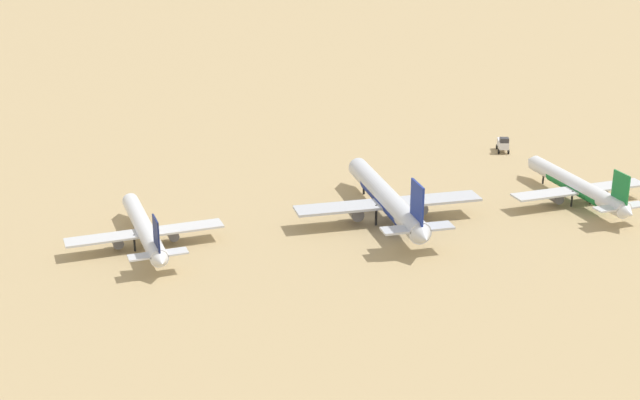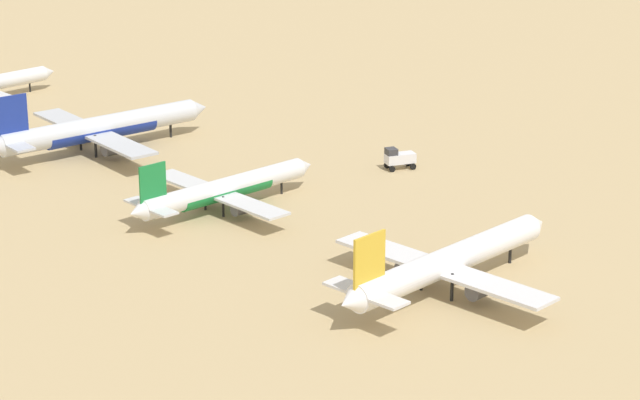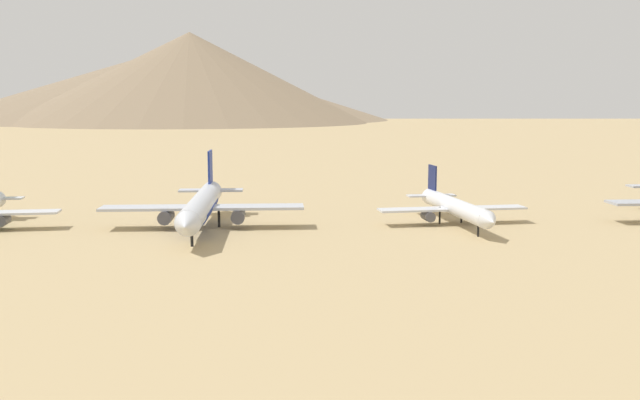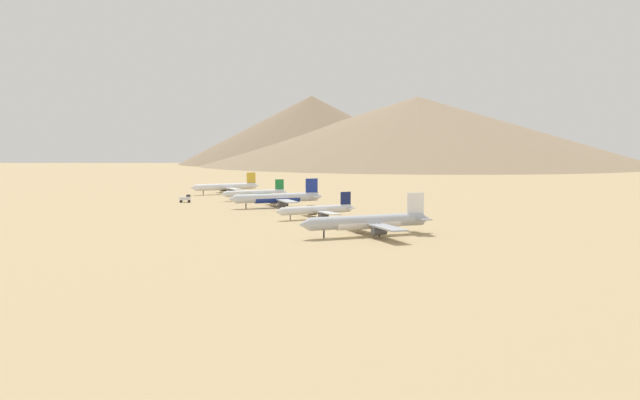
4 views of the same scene
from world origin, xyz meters
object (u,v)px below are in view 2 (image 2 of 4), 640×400
Objects in this scene: parked_jet_2 at (99,128)px; service_truck at (399,158)px; parked_jet_1 at (223,189)px; parked_jet_0 at (447,263)px.

service_truck is (32.14, -44.24, -2.27)m from parked_jet_2.
parked_jet_0 is at bearing -88.27° from parked_jet_1.
service_truck is (36.00, -3.81, -1.44)m from parked_jet_1.
service_truck is at bearing 50.64° from parked_jet_0.
parked_jet_2 is 54.73m from service_truck.
parked_jet_2 is (3.86, 40.43, 0.83)m from parked_jet_1.
parked_jet_2 is at bearing 88.36° from parked_jet_0.
parked_jet_2 is at bearing 126.00° from service_truck.
parked_jet_1 is at bearing 91.73° from parked_jet_0.
parked_jet_2 reaches higher than service_truck.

